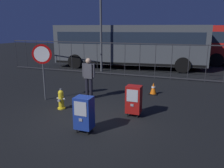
# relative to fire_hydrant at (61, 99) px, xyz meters

# --- Properties ---
(ground_plane) EXTENTS (60.00, 60.00, 0.00)m
(ground_plane) POSITION_rel_fire_hydrant_xyz_m (1.38, -0.50, -0.35)
(ground_plane) COLOR black
(fire_hydrant) EXTENTS (0.33, 0.31, 0.75)m
(fire_hydrant) POSITION_rel_fire_hydrant_xyz_m (0.00, 0.00, 0.00)
(fire_hydrant) COLOR yellow
(fire_hydrant) RESTS_ON ground_plane
(newspaper_box_primary) EXTENTS (0.48, 0.42, 1.02)m
(newspaper_box_primary) POSITION_rel_fire_hydrant_xyz_m (1.62, -1.38, 0.22)
(newspaper_box_primary) COLOR black
(newspaper_box_primary) RESTS_ON ground_plane
(newspaper_box_secondary) EXTENTS (0.48, 0.42, 1.02)m
(newspaper_box_secondary) POSITION_rel_fire_hydrant_xyz_m (2.61, 0.25, 0.22)
(newspaper_box_secondary) COLOR black
(newspaper_box_secondary) RESTS_ON ground_plane
(stop_sign) EXTENTS (0.71, 0.31, 2.23)m
(stop_sign) POSITION_rel_fire_hydrant_xyz_m (-1.19, 0.68, 1.25)
(stop_sign) COLOR #4C4F54
(stop_sign) RESTS_ON ground_plane
(pedestrian) EXTENTS (0.55, 0.22, 1.67)m
(pedestrian) POSITION_rel_fire_hydrant_xyz_m (0.40, 1.47, 0.60)
(pedestrian) COLOR black
(pedestrian) RESTS_ON ground_plane
(traffic_cone) EXTENTS (0.36, 0.36, 0.53)m
(traffic_cone) POSITION_rel_fire_hydrant_xyz_m (2.78, 2.95, -0.09)
(traffic_cone) COLOR black
(traffic_cone) RESTS_ON ground_plane
(fence_barrier) EXTENTS (18.03, 0.04, 2.00)m
(fence_barrier) POSITION_rel_fire_hydrant_xyz_m (1.38, 6.22, 0.67)
(fence_barrier) COLOR #2D2D33
(fence_barrier) RESTS_ON ground_plane
(bus_near) EXTENTS (10.73, 3.78, 3.00)m
(bus_near) POSITION_rel_fire_hydrant_xyz_m (-0.11, 9.22, 1.36)
(bus_near) COLOR #4C5156
(bus_near) RESTS_ON ground_plane
(bus_far) EXTENTS (10.64, 3.31, 3.00)m
(bus_far) POSITION_rel_fire_hydrant_xyz_m (2.31, 13.18, 1.36)
(bus_far) COLOR red
(bus_far) RESTS_ON ground_plane
(street_light_near_left) EXTENTS (0.32, 0.32, 6.33)m
(street_light_near_left) POSITION_rel_fire_hydrant_xyz_m (-1.43, 7.16, 3.36)
(street_light_near_left) COLOR #4C4F54
(street_light_near_left) RESTS_ON ground_plane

